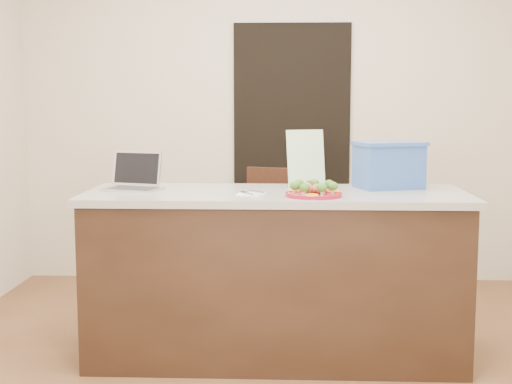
{
  "coord_description": "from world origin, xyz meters",
  "views": [
    {
      "loc": [
        0.05,
        -3.57,
        1.41
      ],
      "look_at": [
        -0.1,
        0.2,
        0.92
      ],
      "focal_mm": 50.0,
      "sensor_mm": 36.0,
      "label": 1
    }
  ],
  "objects_px": {
    "yogurt_bottle": "(309,188)",
    "napkin": "(251,194)",
    "blue_box": "(389,165)",
    "island": "(275,274)",
    "chair": "(277,232)",
    "plate": "(314,194)",
    "laptop": "(135,179)"
  },
  "relations": [
    {
      "from": "yogurt_bottle",
      "to": "napkin",
      "type": "bearing_deg",
      "value": -170.56
    },
    {
      "from": "napkin",
      "to": "blue_box",
      "type": "distance_m",
      "value": 0.83
    },
    {
      "from": "island",
      "to": "chair",
      "type": "xyz_separation_m",
      "value": [
        -0.0,
        0.83,
        0.08
      ]
    },
    {
      "from": "island",
      "to": "yogurt_bottle",
      "type": "bearing_deg",
      "value": -22.75
    },
    {
      "from": "island",
      "to": "plate",
      "type": "relative_size",
      "value": 7.04
    },
    {
      "from": "island",
      "to": "chair",
      "type": "height_order",
      "value": "chair"
    },
    {
      "from": "napkin",
      "to": "blue_box",
      "type": "height_order",
      "value": "blue_box"
    },
    {
      "from": "blue_box",
      "to": "chair",
      "type": "distance_m",
      "value": 1.03
    },
    {
      "from": "plate",
      "to": "blue_box",
      "type": "bearing_deg",
      "value": 40.41
    },
    {
      "from": "blue_box",
      "to": "plate",
      "type": "bearing_deg",
      "value": -157.98
    },
    {
      "from": "chair",
      "to": "blue_box",
      "type": "bearing_deg",
      "value": -27.79
    },
    {
      "from": "napkin",
      "to": "yogurt_bottle",
      "type": "bearing_deg",
      "value": 9.44
    },
    {
      "from": "island",
      "to": "laptop",
      "type": "bearing_deg",
      "value": 174.35
    },
    {
      "from": "chair",
      "to": "yogurt_bottle",
      "type": "bearing_deg",
      "value": -61.34
    },
    {
      "from": "plate",
      "to": "napkin",
      "type": "relative_size",
      "value": 2.11
    },
    {
      "from": "island",
      "to": "laptop",
      "type": "xyz_separation_m",
      "value": [
        -0.78,
        0.08,
        0.51
      ]
    },
    {
      "from": "yogurt_bottle",
      "to": "chair",
      "type": "distance_m",
      "value": 1.0
    },
    {
      "from": "island",
      "to": "blue_box",
      "type": "xyz_separation_m",
      "value": [
        0.63,
        0.19,
        0.59
      ]
    },
    {
      "from": "napkin",
      "to": "laptop",
      "type": "bearing_deg",
      "value": 162.85
    },
    {
      "from": "island",
      "to": "blue_box",
      "type": "relative_size",
      "value": 4.84
    },
    {
      "from": "chair",
      "to": "island",
      "type": "bearing_deg",
      "value": -72.43
    },
    {
      "from": "yogurt_bottle",
      "to": "chair",
      "type": "xyz_separation_m",
      "value": [
        -0.18,
        0.9,
        -0.4
      ]
    },
    {
      "from": "plate",
      "to": "laptop",
      "type": "bearing_deg",
      "value": 165.23
    },
    {
      "from": "blue_box",
      "to": "island",
      "type": "bearing_deg",
      "value": 178.14
    },
    {
      "from": "laptop",
      "to": "chair",
      "type": "relative_size",
      "value": 0.36
    },
    {
      "from": "blue_box",
      "to": "napkin",
      "type": "bearing_deg",
      "value": -176.04
    },
    {
      "from": "island",
      "to": "plate",
      "type": "distance_m",
      "value": 0.54
    },
    {
      "from": "laptop",
      "to": "blue_box",
      "type": "bearing_deg",
      "value": 21.55
    },
    {
      "from": "napkin",
      "to": "yogurt_bottle",
      "type": "height_order",
      "value": "yogurt_bottle"
    },
    {
      "from": "napkin",
      "to": "yogurt_bottle",
      "type": "distance_m",
      "value": 0.31
    },
    {
      "from": "napkin",
      "to": "blue_box",
      "type": "relative_size",
      "value": 0.33
    },
    {
      "from": "laptop",
      "to": "blue_box",
      "type": "relative_size",
      "value": 0.81
    }
  ]
}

